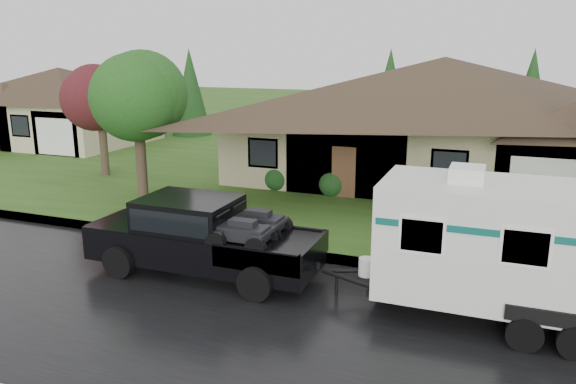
{
  "coord_description": "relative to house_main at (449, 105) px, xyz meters",
  "views": [
    {
      "loc": [
        4.66,
        -12.75,
        6.09
      ],
      "look_at": [
        -1.0,
        2.0,
        2.05
      ],
      "focal_mm": 35.0,
      "sensor_mm": 36.0,
      "label": 1
    }
  ],
  "objects": [
    {
      "name": "house_far",
      "position": [
        -24.07,
        2.02,
        -0.62
      ],
      "size": [
        10.8,
        8.64,
        5.8
      ],
      "color": "#C3B991",
      "rests_on": "lawn"
    },
    {
      "name": "house_main",
      "position": [
        0.0,
        0.0,
        0.0
      ],
      "size": [
        19.44,
        10.8,
        6.9
      ],
      "color": "tan",
      "rests_on": "lawn"
    },
    {
      "name": "pickup_truck",
      "position": [
        -5.16,
        -13.78,
        -2.44
      ],
      "size": [
        6.43,
        2.44,
        2.14
      ],
      "color": "black",
      "rests_on": "ground"
    },
    {
      "name": "travel_trailer",
      "position": [
        3.66,
        -13.78,
        -1.7
      ],
      "size": [
        7.93,
        2.79,
        3.56
      ],
      "color": "silver",
      "rests_on": "ground"
    },
    {
      "name": "road",
      "position": [
        -2.29,
        -15.84,
        -3.59
      ],
      "size": [
        140.0,
        8.0,
        0.01
      ],
      "primitive_type": "cube",
      "color": "black",
      "rests_on": "ground"
    },
    {
      "name": "tree_red",
      "position": [
        -15.43,
        -4.9,
        0.18
      ],
      "size": [
        3.16,
        3.16,
        5.23
      ],
      "color": "#382B1E",
      "rests_on": "lawn"
    },
    {
      "name": "lawn",
      "position": [
        -2.29,
        1.16,
        -3.52
      ],
      "size": [
        140.0,
        26.0,
        0.15
      ],
      "primitive_type": "cube",
      "color": "#2A4E18",
      "rests_on": "ground"
    },
    {
      "name": "tree_left_green",
      "position": [
        -10.93,
        -8.23,
        0.79
      ],
      "size": [
        3.69,
        3.69,
        6.11
      ],
      "color": "#382B1E",
      "rests_on": "lawn"
    },
    {
      "name": "curb",
      "position": [
        -2.29,
        -11.59,
        -3.52
      ],
      "size": [
        140.0,
        0.5,
        0.15
      ],
      "primitive_type": "cube",
      "color": "gray",
      "rests_on": "ground"
    },
    {
      "name": "shrub_row",
      "position": [
        -0.29,
        -4.54,
        -2.94
      ],
      "size": [
        13.6,
        1.0,
        1.0
      ],
      "color": "#143814",
      "rests_on": "lawn"
    },
    {
      "name": "ground",
      "position": [
        -2.29,
        -13.84,
        -3.59
      ],
      "size": [
        140.0,
        140.0,
        0.0
      ],
      "primitive_type": "plane",
      "color": "#2A4E18",
      "rests_on": "ground"
    }
  ]
}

